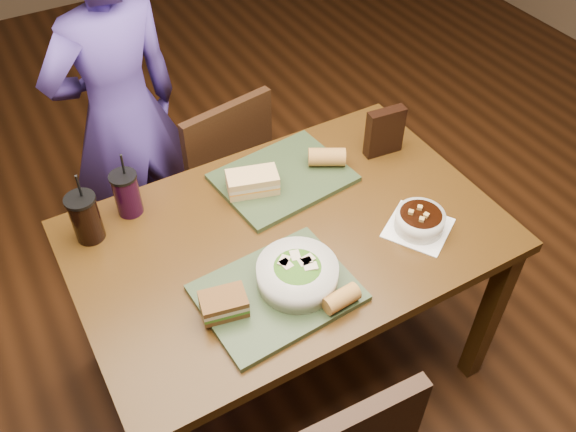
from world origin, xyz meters
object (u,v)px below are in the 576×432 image
object	(u,v)px
chair_far	(223,175)
baguette_far	(327,157)
sandwich_far	(253,182)
cup_berry	(127,193)
chip_bag	(385,132)
tray_far	(283,178)
salad_bowl	(297,273)
baguette_near	(341,299)
cup_cola	(86,218)
soup_bowl	(420,221)
dining_table	(288,252)
sandwich_near	(224,304)
diner	(121,116)
tray_near	(277,293)

from	to	relation	value
chair_far	baguette_far	size ratio (longest dim) A/B	7.00
sandwich_far	baguette_far	bearing A→B (deg)	-1.99
cup_berry	chip_bag	bearing A→B (deg)	-9.97
tray_far	salad_bowl	distance (m)	0.46
baguette_near	cup_berry	xyz separation A→B (m)	(-0.37, 0.65, 0.03)
chair_far	cup_cola	world-z (taller)	cup_cola
soup_bowl	baguette_near	xyz separation A→B (m)	(-0.38, -0.14, 0.01)
dining_table	sandwich_far	xyz separation A→B (m)	(-0.01, 0.21, 0.14)
sandwich_near	baguette_near	world-z (taller)	sandwich_near
cup_cola	sandwich_near	bearing A→B (deg)	-63.93
diner	baguette_far	distance (m)	0.83
tray_far	cup_cola	distance (m)	0.64
baguette_far	cup_cola	size ratio (longest dim) A/B	0.50
tray_far	baguette_far	distance (m)	0.17
soup_bowl	chip_bag	world-z (taller)	chip_bag
sandwich_far	cup_cola	size ratio (longest dim) A/B	0.73
dining_table	baguette_far	bearing A→B (deg)	36.86
tray_far	chip_bag	xyz separation A→B (m)	(0.38, -0.04, 0.08)
diner	soup_bowl	distance (m)	1.21
chair_far	sandwich_near	xyz separation A→B (m)	(-0.36, -0.81, 0.31)
diner	tray_far	world-z (taller)	diner
dining_table	chip_bag	world-z (taller)	chip_bag
dining_table	chip_bag	distance (m)	0.55
diner	cup_berry	distance (m)	0.55
dining_table	tray_near	world-z (taller)	tray_near
tray_near	sandwich_far	size ratio (longest dim) A/B	2.29
dining_table	baguette_far	world-z (taller)	baguette_far
chair_far	chip_bag	size ratio (longest dim) A/B	4.97
sandwich_near	salad_bowl	bearing A→B (deg)	-3.26
tray_near	salad_bowl	world-z (taller)	salad_bowl
soup_bowl	chip_bag	distance (m)	0.39
tray_near	sandwich_far	distance (m)	0.43
diner	tray_near	distance (m)	1.06
baguette_far	cup_cola	world-z (taller)	cup_cola
sandwich_near	sandwich_far	size ratio (longest dim) A/B	0.75
diner	dining_table	bearing A→B (deg)	93.88
soup_bowl	cup_cola	bearing A→B (deg)	152.19
tray_near	baguette_near	world-z (taller)	baguette_near
sandwich_near	baguette_near	distance (m)	0.32
chip_bag	cup_cola	bearing A→B (deg)	-179.79
sandwich_near	sandwich_far	world-z (taller)	sandwich_far
diner	sandwich_far	world-z (taller)	diner
soup_bowl	baguette_far	world-z (taller)	baguette_far
dining_table	tray_far	xyz separation A→B (m)	(0.11, 0.22, 0.10)
baguette_near	cup_cola	distance (m)	0.79
sandwich_far	baguette_far	xyz separation A→B (m)	(0.28, -0.01, -0.00)
chip_bag	baguette_far	bearing A→B (deg)	-179.70
sandwich_near	cup_berry	distance (m)	0.52
dining_table	sandwich_far	distance (m)	0.25
diner	salad_bowl	world-z (taller)	diner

